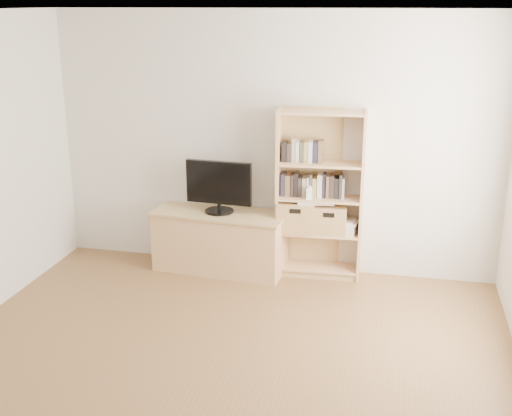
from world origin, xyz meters
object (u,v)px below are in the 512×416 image
(bookshelf, at_px, (319,195))
(basket_left, at_px, (296,215))
(television, at_px, (219,187))
(basket_right, at_px, (329,218))
(tv_stand, at_px, (220,242))
(baby_monitor, at_px, (309,194))
(laptop, at_px, (316,200))

(bookshelf, relative_size, basket_left, 4.53)
(bookshelf, bearing_deg, television, -177.86)
(television, distance_m, basket_right, 1.14)
(tv_stand, relative_size, bookshelf, 0.78)
(baby_monitor, relative_size, basket_left, 0.30)
(television, relative_size, baby_monitor, 6.04)
(tv_stand, height_order, baby_monitor, baby_monitor)
(baby_monitor, bearing_deg, basket_right, 18.57)
(bookshelf, relative_size, basket_right, 4.97)
(basket_right, bearing_deg, laptop, -178.32)
(basket_right, xyz_separation_m, laptop, (-0.14, -0.01, 0.18))
(basket_right, distance_m, laptop, 0.23)
(basket_left, height_order, laptop, laptop)
(television, height_order, basket_left, television)
(basket_left, relative_size, basket_right, 1.10)
(tv_stand, xyz_separation_m, basket_left, (0.77, 0.08, 0.32))
(basket_left, bearing_deg, television, -179.29)
(basket_left, height_order, basket_right, basket_left)
(basket_left, bearing_deg, baby_monitor, -35.86)
(television, relative_size, basket_left, 1.81)
(bookshelf, relative_size, television, 2.51)
(laptop, bearing_deg, tv_stand, 176.85)
(tv_stand, bearing_deg, bookshelf, 10.35)
(tv_stand, relative_size, baby_monitor, 11.78)
(tv_stand, xyz_separation_m, bookshelf, (1.00, 0.10, 0.54))
(tv_stand, distance_m, basket_right, 1.15)
(bookshelf, bearing_deg, laptop, -163.26)
(tv_stand, xyz_separation_m, basket_right, (1.10, 0.10, 0.31))
(basket_right, bearing_deg, bookshelf, 176.87)
(bookshelf, xyz_separation_m, television, (-1.00, -0.10, 0.05))
(baby_monitor, distance_m, basket_right, 0.35)
(basket_left, bearing_deg, basket_right, -1.70)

